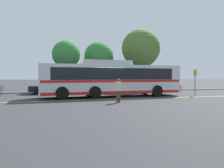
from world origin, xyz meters
TOP-DOWN VIEW (x-y plane):
  - ground_plane at (0.00, 0.00)m, footprint 220.00×220.00m
  - lane_strip_0 at (0.52, -2.05)m, footprint 32.20×0.20m
  - curb_strip at (0.52, 6.10)m, footprint 40.20×0.36m
  - transit_bus at (0.50, 0.15)m, footprint 12.61×3.11m
  - parked_car_1 at (-4.66, 4.71)m, footprint 4.07×1.86m
  - parked_car_2 at (0.59, 4.58)m, footprint 4.90×1.94m
  - parked_car_3 at (7.43, 4.54)m, footprint 4.69×2.16m
  - pedestrian_0 at (-0.24, -4.14)m, footprint 0.47×0.34m
  - bus_stop_sign at (8.31, -0.74)m, footprint 0.07×0.40m
  - tree_0 at (-2.86, 8.06)m, footprint 3.28×3.28m
  - tree_1 at (6.56, 7.96)m, footprint 4.92×4.92m
  - tree_2 at (1.18, 8.56)m, footprint 3.68×3.68m

SIDE VIEW (x-z plane):
  - ground_plane at x=0.00m, z-range 0.00..0.00m
  - lane_strip_0 at x=0.52m, z-range 0.00..0.01m
  - curb_strip at x=0.52m, z-range 0.00..0.15m
  - parked_car_2 at x=0.59m, z-range 0.03..1.31m
  - parked_car_1 at x=-4.66m, z-range 0.01..1.32m
  - parked_car_3 at x=7.43m, z-range 0.01..1.36m
  - pedestrian_0 at x=-0.24m, z-range 0.11..1.74m
  - bus_stop_sign at x=8.31m, z-range 0.32..2.76m
  - transit_bus at x=0.50m, z-range 0.02..3.15m
  - tree_2 at x=1.18m, z-range 1.18..7.26m
  - tree_0 at x=-2.86m, z-range 1.35..7.36m
  - tree_1 at x=6.56m, z-range 1.45..9.29m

